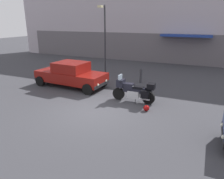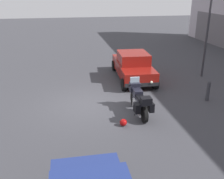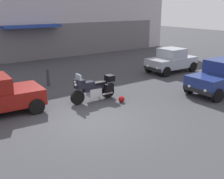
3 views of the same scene
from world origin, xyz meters
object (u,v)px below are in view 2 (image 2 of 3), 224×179
(helmet, at_px, (123,122))
(bollard_curbside, at_px, (208,90))
(car_sedan_far, at_px, (133,66))
(motorcycle, at_px, (139,100))
(streetlamp_curbside, at_px, (206,24))

(helmet, relative_size, bollard_curbside, 0.29)
(car_sedan_far, relative_size, bollard_curbside, 4.80)
(motorcycle, height_order, car_sedan_far, car_sedan_far)
(bollard_curbside, bearing_deg, helmet, -69.94)
(bollard_curbside, bearing_deg, streetlamp_curbside, 156.65)
(helmet, xyz_separation_m, bollard_curbside, (-1.62, 4.43, 0.37))
(helmet, bearing_deg, motorcycle, 135.75)
(motorcycle, xyz_separation_m, streetlamp_curbside, (-4.12, 5.02, 2.45))
(motorcycle, height_order, streetlamp_curbside, streetlamp_curbside)
(motorcycle, distance_m, streetlamp_curbside, 6.94)
(motorcycle, distance_m, bollard_curbside, 3.62)
(motorcycle, relative_size, helmet, 8.08)
(motorcycle, xyz_separation_m, helmet, (0.90, -0.88, -0.48))
(car_sedan_far, height_order, bollard_curbside, car_sedan_far)
(car_sedan_far, bearing_deg, helmet, -15.49)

